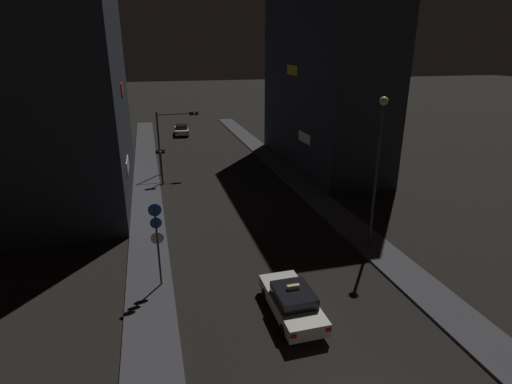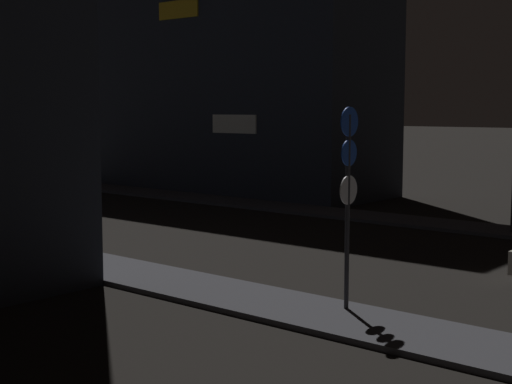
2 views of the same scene
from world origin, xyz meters
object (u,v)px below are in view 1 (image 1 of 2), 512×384
Objects in this scene: taxi at (292,302)px; street_lamp_near_block at (378,153)px; sign_pole_left at (157,237)px; traffic_light_overhead at (173,130)px; traffic_light_left_kerb at (161,159)px; far_car at (182,130)px.

taxi is 0.51× the size of street_lamp_near_block.
taxi is at bearing -35.18° from sign_pole_left.
traffic_light_left_kerb is (-1.35, -2.92, -1.89)m from traffic_light_overhead.
far_car is at bearing 83.20° from traffic_light_overhead.
street_lamp_near_block reaches higher than taxi.
taxi is 1.38× the size of traffic_light_left_kerb.
far_car is 19.21m from traffic_light_overhead.
street_lamp_near_block is (11.60, -15.36, 3.48)m from traffic_light_left_kerb.
traffic_light_overhead is at bearing 98.29° from taxi.
traffic_light_overhead is 3.73m from traffic_light_left_kerb.
taxi is at bearing -88.39° from far_car.
taxi is 23.97m from traffic_light_overhead.
taxi reaches higher than far_car.
taxi is 0.75× the size of traffic_light_overhead.
traffic_light_left_kerb is 0.37× the size of street_lamp_near_block.
sign_pole_left is at bearing -96.55° from far_car.
traffic_light_left_kerb is (-4.77, 20.54, 1.61)m from taxi.
street_lamp_near_block is at bearing -77.79° from far_car.
traffic_light_left_kerb is at bearing -114.85° from traffic_light_overhead.
far_car is 22.02m from traffic_light_left_kerb.
sign_pole_left is 12.84m from street_lamp_near_block.
sign_pole_left is 0.49× the size of street_lamp_near_block.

